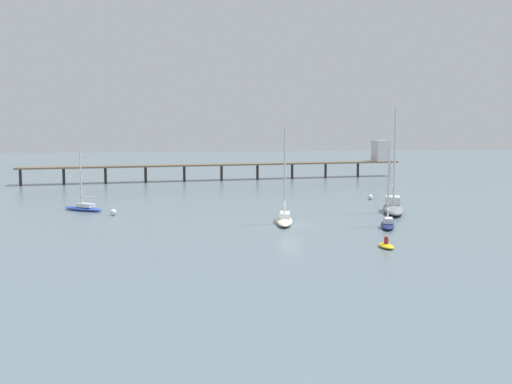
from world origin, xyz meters
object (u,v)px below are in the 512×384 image
Objects in this scene: dinghy_yellow at (386,245)px; sailboat_gray at (393,206)px; sailboat_blue at (84,207)px; mooring_buoy_outer at (370,197)px; mooring_buoy_far at (113,212)px; pier at (271,161)px; sailboat_navy at (388,222)px; sailboat_cream at (285,218)px.

sailboat_gray is at bearing 65.48° from dinghy_yellow.
sailboat_blue is 10.05× the size of mooring_buoy_outer.
pier is at bearing 58.57° from mooring_buoy_far.
pier is 9.25× the size of sailboat_navy.
sailboat_navy is (9.95, -4.24, -0.07)m from sailboat_cream.
sailboat_cream is at bearing -33.33° from sailboat_blue.
sailboat_cream is 13.46× the size of mooring_buoy_far.
pier reaches higher than dinghy_yellow.
pier is at bearing 85.97° from dinghy_yellow.
sailboat_navy reaches higher than mooring_buoy_far.
sailboat_blue reaches higher than mooring_buoy_far.
mooring_buoy_outer is (6.51, -37.66, -3.29)m from pier.
mooring_buoy_far is (-28.86, -47.23, -3.28)m from pier.
pier is 10.04× the size of sailboat_blue.
pier reaches higher than mooring_buoy_outer.
sailboat_blue reaches higher than mooring_buoy_outer.
mooring_buoy_far is at bearing 134.64° from dinghy_yellow.
mooring_buoy_far is at bearing 153.92° from sailboat_navy.
sailboat_blue is 37.93m from sailboat_gray.
sailboat_navy is at bearing -30.36° from sailboat_blue.
dinghy_yellow is 3.19× the size of mooring_buoy_far.
pier is 7.45× the size of sailboat_cream.
sailboat_cream is 20.68m from mooring_buoy_far.
pier is 38.36m from mooring_buoy_outer.
pier is 55.45m from mooring_buoy_far.
pier is 53.52m from sailboat_blue.
mooring_buoy_outer is 0.99× the size of mooring_buoy_far.
dinghy_yellow is 33.92m from mooring_buoy_far.
sailboat_blue is 37.14m from sailboat_navy.
sailboat_cream is 10.81m from sailboat_navy.
sailboat_cream is at bearing -131.66° from mooring_buoy_outer.
sailboat_blue is at bearing -127.67° from pier.
sailboat_cream is 13.55× the size of mooring_buoy_outer.
mooring_buoy_far is (-18.32, 9.59, -0.27)m from sailboat_cream.
mooring_buoy_far is (-23.84, 24.13, 0.16)m from dinghy_yellow.
sailboat_gray is 13.52m from mooring_buoy_outer.
sailboat_gray is at bearing -99.55° from mooring_buoy_outer.
sailboat_blue reaches higher than dinghy_yellow.
dinghy_yellow reaches higher than mooring_buoy_far.
sailboat_navy is 11.22m from dinghy_yellow.
mooring_buoy_outer is at bearing 71.11° from dinghy_yellow.
sailboat_cream reaches higher than sailboat_blue.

